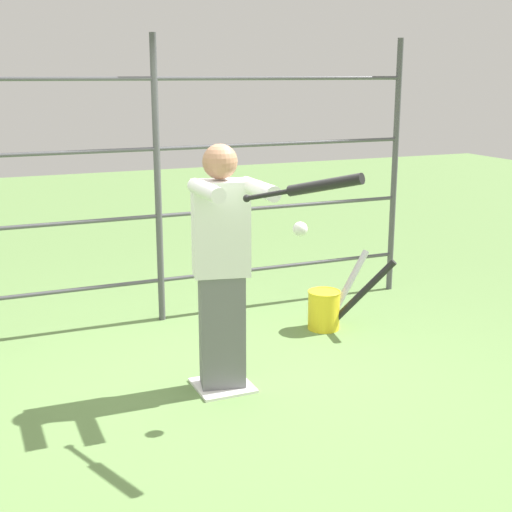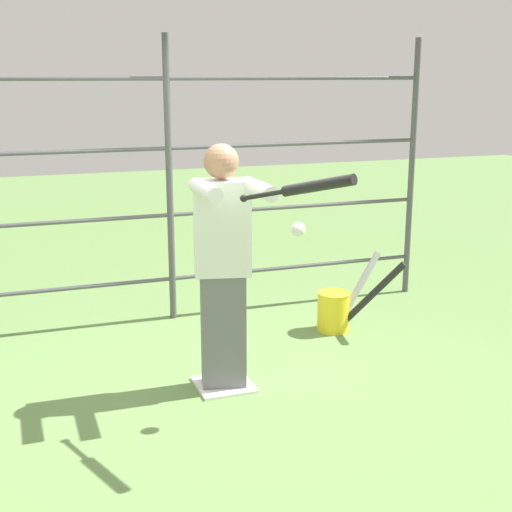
{
  "view_description": "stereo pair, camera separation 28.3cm",
  "coord_description": "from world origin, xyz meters",
  "px_view_note": "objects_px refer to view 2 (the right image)",
  "views": [
    {
      "loc": [
        1.66,
        4.5,
        2.21
      ],
      "look_at": [
        -0.18,
        0.21,
        1.01
      ],
      "focal_mm": 50.0,
      "sensor_mm": 36.0,
      "label": 1
    },
    {
      "loc": [
        1.39,
        4.6,
        2.21
      ],
      "look_at": [
        -0.18,
        0.21,
        1.01
      ],
      "focal_mm": 50.0,
      "sensor_mm": 36.0,
      "label": 2
    }
  ],
  "objects_px": {
    "baseball_bat_swinging": "(308,187)",
    "bat_bucket": "(338,308)",
    "batter": "(223,261)",
    "softball_in_flight": "(298,230)"
  },
  "relations": [
    {
      "from": "baseball_bat_swinging",
      "to": "softball_in_flight",
      "type": "xyz_separation_m",
      "value": [
        -0.1,
        -0.37,
        -0.33
      ]
    },
    {
      "from": "softball_in_flight",
      "to": "bat_bucket",
      "type": "bearing_deg",
      "value": -126.26
    },
    {
      "from": "baseball_bat_swinging",
      "to": "bat_bucket",
      "type": "bearing_deg",
      "value": -122.26
    },
    {
      "from": "batter",
      "to": "baseball_bat_swinging",
      "type": "xyz_separation_m",
      "value": [
        -0.25,
        0.87,
        0.63
      ]
    },
    {
      "from": "batter",
      "to": "softball_in_flight",
      "type": "distance_m",
      "value": 0.68
    },
    {
      "from": "bat_bucket",
      "to": "softball_in_flight",
      "type": "bearing_deg",
      "value": 53.74
    },
    {
      "from": "batter",
      "to": "baseball_bat_swinging",
      "type": "bearing_deg",
      "value": 106.03
    },
    {
      "from": "softball_in_flight",
      "to": "bat_bucket",
      "type": "distance_m",
      "value": 1.91
    },
    {
      "from": "batter",
      "to": "bat_bucket",
      "type": "relative_size",
      "value": 2.6
    },
    {
      "from": "batter",
      "to": "baseball_bat_swinging",
      "type": "height_order",
      "value": "batter"
    }
  ]
}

